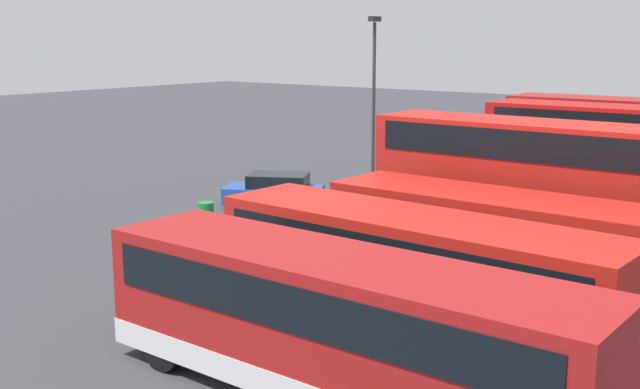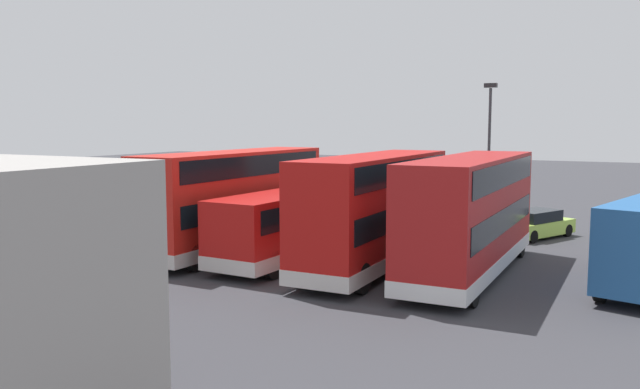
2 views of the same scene
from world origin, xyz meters
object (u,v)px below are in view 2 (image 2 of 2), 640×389
Objects in this scene: bus_double_decker_near_end at (471,212)px; lamp_post_tall at (489,143)px; car_hatchback_silver at (536,224)px; bus_double_decker_fourth at (235,197)px; bus_single_deck_seventh at (65,202)px; car_small_green at (377,206)px; bus_single_deck_sixth at (128,205)px; bus_single_deck_third at (300,221)px; bus_single_deck_fifth at (170,211)px; waste_bin_yellow at (315,206)px; bus_double_decker_second at (376,208)px.

bus_double_decker_near_end is 1.44× the size of lamp_post_tall.
bus_double_decker_fourth is at bearing 39.62° from car_hatchback_silver.
bus_double_decker_near_end is at bearing -179.81° from bus_single_deck_seventh.
car_small_green is at bearing -98.29° from bus_double_decker_fourth.
bus_single_deck_third is at bearing 175.46° from bus_single_deck_sixth.
bus_single_deck_fifth is at bearing 45.05° from lamp_post_tall.
car_small_green is 4.69× the size of waste_bin_yellow.
bus_double_decker_second is 14.13m from car_small_green.
lamp_post_tall reaches higher than bus_double_decker_fourth.
lamp_post_tall is (2.10, -12.10, 2.24)m from bus_double_decker_near_end.
car_hatchback_silver is (-22.83, -9.68, -0.92)m from bus_single_deck_seventh.
bus_double_decker_second is at bearing 82.57° from lamp_post_tall.
bus_single_deck_seventh is 18.08m from car_small_green.
bus_single_deck_third is 13.97m from waste_bin_yellow.
bus_single_deck_sixth reaches higher than waste_bin_yellow.
bus_single_deck_fifth is 2.22× the size of car_hatchback_silver.
bus_single_deck_third is 14.54m from bus_single_deck_seventh.
bus_single_deck_seventh is (11.09, -0.03, -0.83)m from bus_double_decker_fourth.
bus_double_decker_fourth is at bearing 54.55° from lamp_post_tall.
bus_single_deck_sixth is 0.97× the size of bus_single_deck_seventh.
bus_single_deck_third is 3.55m from bus_double_decker_fourth.
bus_double_decker_second reaches higher than car_small_green.
bus_single_deck_third is 7.14m from bus_single_deck_fifth.
bus_single_deck_third is 2.27× the size of car_hatchback_silver.
bus_single_deck_fifth is 18.37m from car_hatchback_silver.
bus_single_deck_seventh reaches higher than waste_bin_yellow.
lamp_post_tall is (-5.24, -12.38, 3.07)m from bus_single_deck_third.
bus_single_deck_fifth is at bearing 1.22° from bus_double_decker_near_end.
car_hatchback_silver is at bearing -114.90° from bus_double_decker_second.
waste_bin_yellow is at bearing -79.03° from bus_double_decker_fourth.
bus_single_deck_third and bus_single_deck_fifth have the same top height.
bus_single_deck_fifth is (10.74, -0.18, -0.83)m from bus_double_decker_second.
bus_double_decker_near_end is at bearing 178.22° from bus_single_deck_sixth.
bus_double_decker_fourth is at bearing 81.71° from car_small_green.
lamp_post_tall reaches higher than bus_double_decker_second.
lamp_post_tall reaches higher than bus_single_deck_third.
bus_double_decker_second reaches higher than bus_single_deck_third.
lamp_post_tall is at bearing -134.95° from bus_single_deck_fifth.
bus_double_decker_second is 7.06m from bus_double_decker_fourth.
bus_double_decker_second is 18.16m from bus_single_deck_seventh.
bus_single_deck_sixth is at bearing -5.28° from bus_double_decker_fourth.
bus_double_decker_fourth is 1.10× the size of bus_single_deck_sixth.
bus_double_decker_second is at bearing 176.80° from bus_single_deck_third.
bus_single_deck_sixth is 20.99m from car_hatchback_silver.
bus_single_deck_third reaches higher than waste_bin_yellow.
lamp_post_tall reaches higher than car_small_green.
lamp_post_tall is at bearing 176.36° from car_small_green.
waste_bin_yellow is (14.15, -2.74, -0.22)m from car_hatchback_silver.
bus_double_decker_fourth reaches higher than bus_single_deck_third.
bus_single_deck_third reaches higher than car_hatchback_silver.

